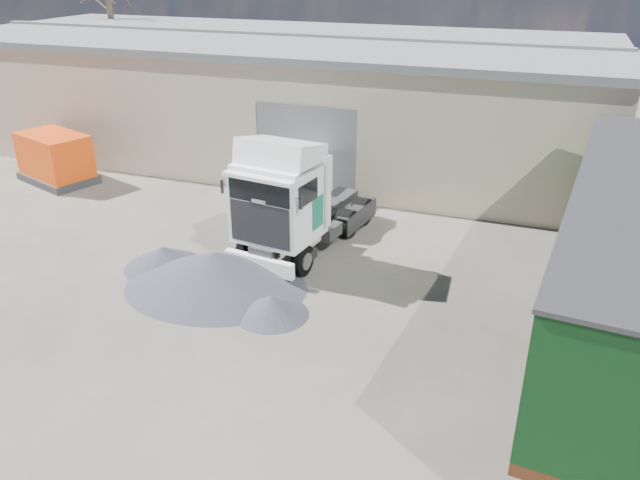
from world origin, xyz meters
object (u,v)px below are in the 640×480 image
(tractor_unit, at_px, (292,205))
(orange_skip, at_px, (56,161))
(panel_van, at_px, (305,178))
(box_trailer, at_px, (629,251))

(tractor_unit, xyz_separation_m, orange_skip, (-11.91, 3.05, -0.80))
(panel_van, distance_m, orange_skip, 10.68)
(box_trailer, bearing_deg, tractor_unit, 172.38)
(box_trailer, distance_m, orange_skip, 21.76)
(tractor_unit, height_order, panel_van, tractor_unit)
(orange_skip, bearing_deg, box_trailer, 5.38)
(tractor_unit, height_order, box_trailer, box_trailer)
(tractor_unit, height_order, orange_skip, tractor_unit)
(tractor_unit, distance_m, box_trailer, 9.45)
(box_trailer, xyz_separation_m, panel_van, (-10.49, 6.60, -1.63))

